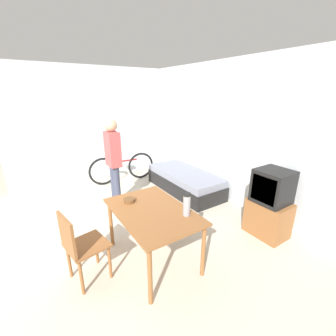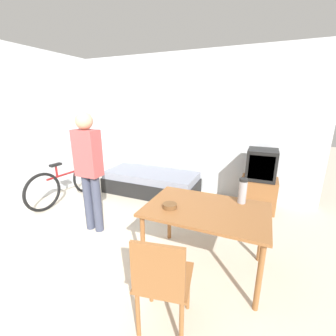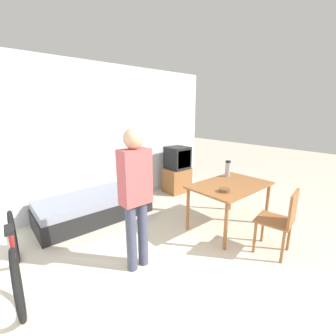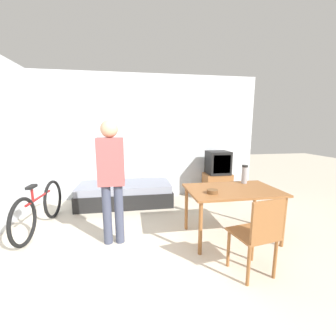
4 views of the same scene
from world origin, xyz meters
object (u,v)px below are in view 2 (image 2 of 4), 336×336
Objects in this scene: person_standing at (89,165)px; thermos_flask at (243,190)px; tv at (259,181)px; mate_bowl at (170,206)px; daybed at (151,182)px; bicycle at (67,183)px; wooden_chair at (162,280)px; dining_table at (206,215)px.

thermos_flask is (1.99, 0.16, -0.10)m from person_standing.
mate_bowl is (-0.84, -1.89, 0.24)m from tv.
tv reaches higher than daybed.
tv reaches higher than bicycle.
thermos_flask is 0.82m from mate_bowl.
mate_bowl is at bearing 108.32° from wooden_chair.
bicycle is at bearing 171.92° from thermos_flask.
mate_bowl is at bearing -57.00° from daybed.
wooden_chair is (1.42, -2.55, 0.29)m from daybed.
tv is at bearing 66.12° from mate_bowl.
thermos_flask reaches higher than mate_bowl.
wooden_chair reaches higher than daybed.
dining_table is 0.78× the size of bicycle.
tv is 1.18× the size of wooden_chair.
daybed is 12.73× the size of mate_bowl.
bicycle is at bearing 160.34° from mate_bowl.
wooden_chair is (-0.60, -2.62, 0.00)m from tv.
mate_bowl is at bearing -11.87° from person_standing.
thermos_flask reaches higher than daybed.
daybed is at bearing 143.27° from thermos_flask.
person_standing is at bearing -94.55° from daybed.
person_standing is at bearing 147.09° from wooden_chair.
wooden_chair is at bearing -32.91° from person_standing.
wooden_chair is 0.54× the size of person_standing.
person_standing reaches higher than thermos_flask.
dining_table is 0.49m from thermos_flask.
bicycle is 3.22m from thermos_flask.
bicycle is 0.97× the size of person_standing.
tv reaches higher than wooden_chair.
bicycle is (-2.82, 0.73, -0.30)m from dining_table.
tv is 0.63× the size of person_standing.
person_standing reaches higher than daybed.
dining_table is at bearing -14.56° from bicycle.
mate_bowl reaches higher than dining_table.
bicycle is 10.91× the size of mate_bowl.
daybed is 2.11× the size of wooden_chair.
thermos_flask is (0.44, 1.16, 0.37)m from wooden_chair.
person_standing reaches higher than wooden_chair.
person_standing is (-1.66, 0.13, 0.33)m from dining_table.
person_standing reaches higher than bicycle.
dining_table is 0.40m from mate_bowl.
daybed is at bearing 36.49° from bicycle.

